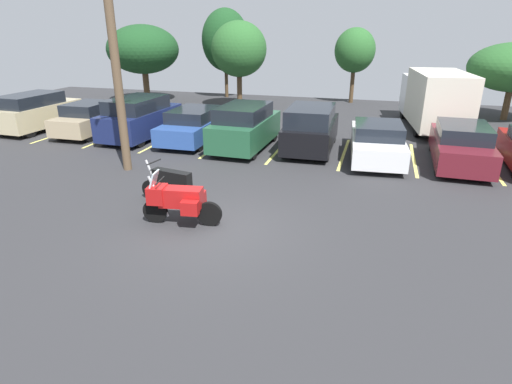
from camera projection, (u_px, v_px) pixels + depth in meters
name	position (u px, v px, depth m)	size (l,w,h in m)	color
ground	(214.00, 230.00, 10.95)	(44.00, 44.00, 0.10)	#2D2D30
motorcycle_touring	(178.00, 200.00, 10.97)	(2.12, 1.02, 1.43)	black
motorcycle_second	(172.00, 184.00, 12.26)	(2.22, 0.67, 1.23)	black
parking_stripes	(249.00, 146.00, 18.37)	(24.56, 4.65, 0.01)	#EAE066
car_champagne	(36.00, 112.00, 20.93)	(2.00, 4.42, 1.82)	#C1B289
car_tan	(91.00, 118.00, 20.27)	(1.87, 4.25, 1.52)	tan
car_navy	(140.00, 118.00, 19.45)	(2.09, 4.55, 1.88)	navy
car_blue	(195.00, 125.00, 19.06)	(1.97, 4.85, 1.47)	#2D519E
car_green	(245.00, 127.00, 17.75)	(2.02, 4.45, 1.86)	#235638
car_black	(311.00, 129.00, 17.44)	(1.99, 4.38, 1.87)	black
car_white	(377.00, 141.00, 16.40)	(2.26, 4.95, 1.47)	white
car_maroon	(461.00, 145.00, 15.72)	(2.01, 4.86, 1.55)	maroon
box_truck	(435.00, 98.00, 20.95)	(3.02, 6.82, 2.87)	silver
utility_pole	(115.00, 63.00, 14.07)	(0.77, 1.72, 7.24)	brown
tree_right	(225.00, 40.00, 29.61)	(3.30, 3.30, 6.06)	#4C3823
tree_far_left	(355.00, 51.00, 27.57)	(2.63, 2.63, 4.81)	#4C3823
tree_center	(143.00, 50.00, 27.64)	(4.65, 4.65, 5.00)	#4C3823
tree_center_right	(239.00, 49.00, 25.47)	(3.34, 3.34, 5.21)	#4C3823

